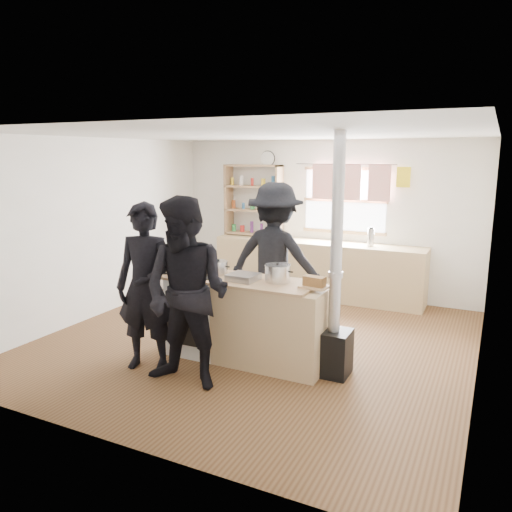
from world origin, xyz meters
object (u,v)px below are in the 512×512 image
object	(u,v)px
flue_heater	(334,315)
person_far	(275,259)
skillet_greens	(180,272)
thermos	(371,237)
person_near_right	(187,294)
cooking_island	(246,320)
stockpot_counter	(278,273)
person_near_left	(146,287)
roast_tray	(243,277)
stockpot_stove	(218,268)
bread_board	(314,283)

from	to	relation	value
flue_heater	person_far	world-z (taller)	flue_heater
person_far	skillet_greens	bearing A→B (deg)	54.96
thermos	person_near_right	size ratio (longest dim) A/B	0.14
cooking_island	stockpot_counter	distance (m)	0.66
person_near_left	flue_heater	bearing A→B (deg)	6.52
flue_heater	person_near_left	distance (m)	1.99
skillet_greens	roast_tray	world-z (taller)	roast_tray
skillet_greens	flue_heater	xyz separation A→B (m)	(1.76, 0.20, -0.30)
thermos	stockpot_counter	distance (m)	2.73
person_near_right	person_far	bearing A→B (deg)	83.24
stockpot_counter	person_near_right	distance (m)	1.05
roast_tray	stockpot_counter	size ratio (longest dim) A/B	1.15
cooking_island	person_near_right	bearing A→B (deg)	-105.67
flue_heater	person_far	bearing A→B (deg)	140.02
roast_tray	thermos	bearing A→B (deg)	75.67
person_far	stockpot_stove	bearing A→B (deg)	67.84
stockpot_stove	flue_heater	xyz separation A→B (m)	(1.38, -0.02, -0.36)
stockpot_counter	person_near_left	size ratio (longest dim) A/B	0.16
cooking_island	person_near_right	xyz separation A→B (m)	(-0.23, -0.81, 0.48)
cooking_island	stockpot_stove	xyz separation A→B (m)	(-0.39, 0.07, 0.54)
skillet_greens	stockpot_stove	xyz separation A→B (m)	(0.38, 0.21, 0.05)
cooking_island	flue_heater	bearing A→B (deg)	3.14
cooking_island	skillet_greens	distance (m)	0.93
skillet_greens	stockpot_stove	size ratio (longest dim) A/B	1.77
stockpot_stove	bread_board	size ratio (longest dim) A/B	0.72
thermos	stockpot_stove	bearing A→B (deg)	-112.07
stockpot_counter	person_near_left	world-z (taller)	person_near_left
person_far	person_near_left	bearing A→B (deg)	61.67
roast_tray	person_near_right	world-z (taller)	person_near_right
cooking_island	roast_tray	bearing A→B (deg)	-108.95
bread_board	person_near_right	distance (m)	1.30
roast_tray	flue_heater	distance (m)	1.06
stockpot_counter	bread_board	xyz separation A→B (m)	(0.44, -0.07, -0.04)
cooking_island	roast_tray	size ratio (longest dim) A/B	6.12
stockpot_counter	person_near_left	distance (m)	1.40
flue_heater	person_far	distance (m)	1.42
cooking_island	flue_heater	size ratio (longest dim) A/B	0.79
stockpot_counter	person_near_right	world-z (taller)	person_near_right
cooking_island	roast_tray	world-z (taller)	roast_tray
thermos	person_near_left	xyz separation A→B (m)	(-1.56, -3.42, -0.14)
person_near_left	person_near_right	bearing A→B (deg)	-29.07
cooking_island	person_far	bearing A→B (deg)	94.40
thermos	stockpot_stove	distance (m)	2.91
stockpot_stove	stockpot_counter	world-z (taller)	stockpot_counter
thermos	bread_board	size ratio (longest dim) A/B	0.89
cooking_island	person_near_right	size ratio (longest dim) A/B	1.04
skillet_greens	flue_heater	distance (m)	1.80
bread_board	cooking_island	bearing A→B (deg)	179.81
stockpot_counter	flue_heater	xyz separation A→B (m)	(0.64, -0.01, -0.37)
stockpot_counter	flue_heater	world-z (taller)	flue_heater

